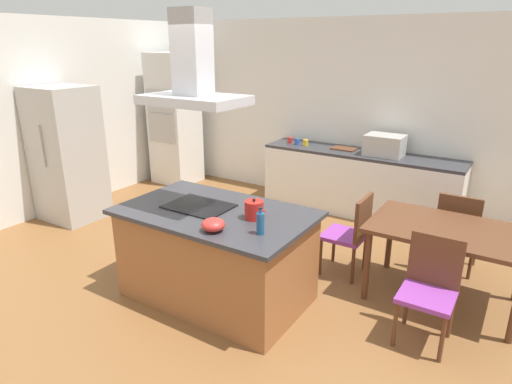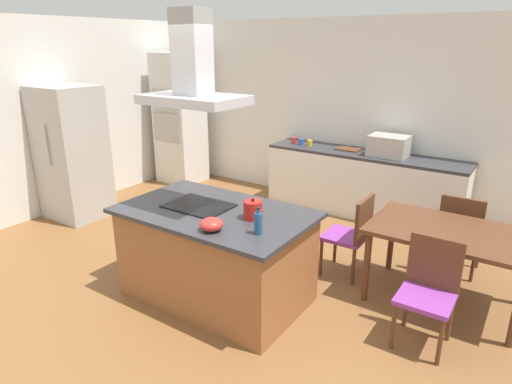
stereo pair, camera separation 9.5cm
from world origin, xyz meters
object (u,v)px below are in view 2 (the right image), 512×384
(coffee_mug_red, at_px, (294,140))
(refrigerator, at_px, (72,153))
(wall_oven_stack, at_px, (180,119))
(chair_facing_island, at_px, (429,285))
(chair_at_left_end, at_px, (353,231))
(dining_table, at_px, (449,238))
(mixing_bowl, at_px, (211,224))
(cooktop, at_px, (199,206))
(cutting_board, at_px, (348,149))
(range_hood, at_px, (193,74))
(tea_kettle, at_px, (253,210))
(coffee_mug_yellow, at_px, (310,143))
(coffee_mug_blue, at_px, (301,142))
(chair_facing_back_wall, at_px, (461,230))
(countertop_microwave, at_px, (389,146))
(olive_oil_bottle, at_px, (258,223))

(coffee_mug_red, height_order, refrigerator, refrigerator)
(wall_oven_stack, relative_size, chair_facing_island, 2.47)
(coffee_mug_red, bearing_deg, chair_at_left_end, -46.08)
(chair_facing_island, bearing_deg, dining_table, 90.00)
(mixing_bowl, xyz_separation_m, chair_facing_island, (1.58, 0.81, -0.45))
(cooktop, relative_size, chair_facing_island, 0.67)
(cutting_board, height_order, refrigerator, refrigerator)
(cutting_board, xyz_separation_m, range_hood, (-0.27, -2.93, 1.19))
(coffee_mug_red, bearing_deg, dining_table, -33.97)
(tea_kettle, bearing_deg, coffee_mug_red, 112.41)
(chair_at_left_end, height_order, range_hood, range_hood)
(mixing_bowl, xyz_separation_m, coffee_mug_red, (-1.03, 3.23, -0.01))
(coffee_mug_red, distance_m, coffee_mug_yellow, 0.28)
(coffee_mug_blue, relative_size, chair_facing_back_wall, 0.10)
(coffee_mug_yellow, distance_m, wall_oven_stack, 2.43)
(coffee_mug_red, xyz_separation_m, cutting_board, (0.85, 0.06, -0.04))
(countertop_microwave, bearing_deg, mixing_bowl, -97.19)
(olive_oil_bottle, height_order, chair_at_left_end, olive_oil_bottle)
(range_hood, bearing_deg, cutting_board, 84.67)
(olive_oil_bottle, bearing_deg, cooktop, 165.34)
(cooktop, height_order, range_hood, range_hood)
(range_hood, bearing_deg, mixing_bowl, -38.80)
(chair_facing_back_wall, bearing_deg, chair_facing_island, -90.00)
(coffee_mug_yellow, bearing_deg, countertop_microwave, 2.29)
(mixing_bowl, bearing_deg, chair_at_left_end, 65.82)
(dining_table, distance_m, chair_facing_island, 0.68)
(dining_table, bearing_deg, coffee_mug_red, 146.03)
(cutting_board, distance_m, dining_table, 2.54)
(range_hood, bearing_deg, wall_oven_stack, 135.67)
(countertop_microwave, distance_m, coffee_mug_blue, 1.30)
(dining_table, bearing_deg, olive_oil_bottle, -132.74)
(dining_table, relative_size, chair_at_left_end, 1.57)
(cooktop, distance_m, coffee_mug_yellow, 2.85)
(tea_kettle, bearing_deg, cooktop, -176.76)
(cooktop, xyz_separation_m, mixing_bowl, (0.46, -0.37, 0.05))
(countertop_microwave, bearing_deg, dining_table, -56.58)
(cooktop, bearing_deg, wall_oven_stack, 135.67)
(coffee_mug_yellow, distance_m, range_hood, 3.07)
(chair_at_left_end, bearing_deg, coffee_mug_red, 133.92)
(cutting_board, distance_m, chair_facing_back_wall, 2.14)
(tea_kettle, relative_size, cutting_board, 0.64)
(mixing_bowl, xyz_separation_m, chair_at_left_end, (0.66, 1.48, -0.45))
(coffee_mug_blue, distance_m, refrigerator, 3.26)
(tea_kettle, bearing_deg, chair_facing_island, 15.92)
(cutting_board, bearing_deg, cooktop, -95.33)
(cutting_board, distance_m, chair_facing_island, 3.07)
(mixing_bowl, xyz_separation_m, wall_oven_stack, (-3.16, 3.01, 0.15))
(coffee_mug_yellow, xyz_separation_m, cutting_board, (0.57, 0.10, -0.04))
(olive_oil_bottle, height_order, chair_facing_back_wall, olive_oil_bottle)
(countertop_microwave, distance_m, chair_at_left_end, 1.87)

